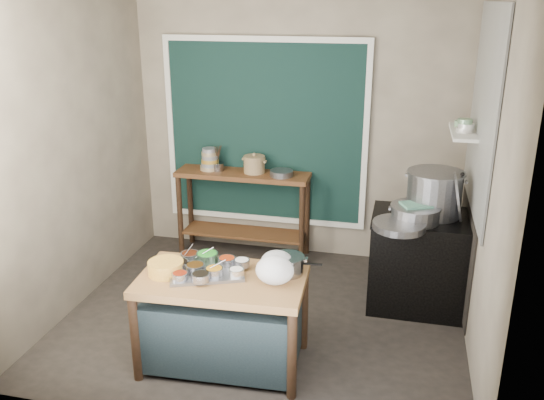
% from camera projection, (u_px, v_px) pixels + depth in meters
% --- Properties ---
extents(floor, '(3.50, 3.00, 0.02)m').
position_uv_depth(floor, '(264.00, 317.00, 5.22)').
color(floor, '#2B2521').
rests_on(floor, ground).
extents(back_wall, '(3.50, 0.02, 2.80)m').
position_uv_depth(back_wall, '(297.00, 129.00, 6.14)').
color(back_wall, gray).
rests_on(back_wall, floor).
extents(left_wall, '(0.02, 3.00, 2.80)m').
position_uv_depth(left_wall, '(72.00, 155.00, 5.13)').
color(left_wall, gray).
rests_on(left_wall, floor).
extents(right_wall, '(0.02, 3.00, 2.80)m').
position_uv_depth(right_wall, '(487.00, 183.00, 4.37)').
color(right_wall, gray).
rests_on(right_wall, floor).
extents(curtain_panel, '(2.10, 0.02, 1.90)m').
position_uv_depth(curtain_panel, '(265.00, 133.00, 6.19)').
color(curtain_panel, black).
rests_on(curtain_panel, back_wall).
extents(curtain_frame, '(2.22, 0.03, 2.02)m').
position_uv_depth(curtain_frame, '(265.00, 133.00, 6.18)').
color(curtain_frame, beige).
rests_on(curtain_frame, back_wall).
extents(tile_panel, '(0.02, 1.70, 1.70)m').
position_uv_depth(tile_panel, '(483.00, 111.00, 4.73)').
color(tile_panel, '#B2B2AA').
rests_on(tile_panel, right_wall).
extents(soot_patch, '(0.01, 1.30, 1.30)m').
position_uv_depth(soot_patch, '(467.00, 235.00, 5.20)').
color(soot_patch, black).
rests_on(soot_patch, right_wall).
extents(wall_shelf, '(0.22, 0.70, 0.03)m').
position_uv_depth(wall_shelf, '(464.00, 132.00, 5.11)').
color(wall_shelf, beige).
rests_on(wall_shelf, right_wall).
extents(prep_table, '(1.28, 0.78, 0.75)m').
position_uv_depth(prep_table, '(223.00, 321.00, 4.43)').
color(prep_table, brown).
rests_on(prep_table, floor).
extents(back_counter, '(1.45, 0.40, 0.95)m').
position_uv_depth(back_counter, '(243.00, 213.00, 6.35)').
color(back_counter, '#552E18').
rests_on(back_counter, floor).
extents(stove_block, '(0.90, 0.68, 0.85)m').
position_uv_depth(stove_block, '(420.00, 263.00, 5.29)').
color(stove_block, black).
rests_on(stove_block, floor).
extents(stove_top, '(0.92, 0.69, 0.03)m').
position_uv_depth(stove_top, '(424.00, 218.00, 5.14)').
color(stove_top, black).
rests_on(stove_top, stove_block).
extents(condiment_tray, '(0.65, 0.57, 0.02)m').
position_uv_depth(condiment_tray, '(206.00, 272.00, 4.37)').
color(condiment_tray, gray).
rests_on(condiment_tray, prep_table).
extents(condiment_bowls, '(0.59, 0.48, 0.07)m').
position_uv_depth(condiment_bowls, '(204.00, 265.00, 4.38)').
color(condiment_bowls, gray).
rests_on(condiment_bowls, condiment_tray).
extents(yellow_basin, '(0.32, 0.32, 0.10)m').
position_uv_depth(yellow_basin, '(166.00, 268.00, 4.34)').
color(yellow_basin, gold).
rests_on(yellow_basin, prep_table).
extents(saucepan, '(0.29, 0.29, 0.14)m').
position_uv_depth(saucepan, '(288.00, 265.00, 4.35)').
color(saucepan, gray).
rests_on(saucepan, prep_table).
extents(plastic_bag_a, '(0.29, 0.25, 0.21)m').
position_uv_depth(plastic_bag_a, '(275.00, 270.00, 4.18)').
color(plastic_bag_a, white).
rests_on(plastic_bag_a, prep_table).
extents(plastic_bag_b, '(0.29, 0.27, 0.19)m').
position_uv_depth(plastic_bag_b, '(277.00, 262.00, 4.34)').
color(plastic_bag_b, white).
rests_on(plastic_bag_b, prep_table).
extents(bowl_stack, '(0.21, 0.21, 0.24)m').
position_uv_depth(bowl_stack, '(210.00, 160.00, 6.26)').
color(bowl_stack, tan).
rests_on(bowl_stack, back_counter).
extents(utensil_cup, '(0.15, 0.15, 0.08)m').
position_uv_depth(utensil_cup, '(218.00, 166.00, 6.25)').
color(utensil_cup, gray).
rests_on(utensil_cup, back_counter).
extents(ceramic_crock, '(0.29, 0.29, 0.16)m').
position_uv_depth(ceramic_crock, '(254.00, 165.00, 6.16)').
color(ceramic_crock, olive).
rests_on(ceramic_crock, back_counter).
extents(wide_bowl, '(0.27, 0.27, 0.06)m').
position_uv_depth(wide_bowl, '(281.00, 173.00, 6.06)').
color(wide_bowl, gray).
rests_on(wide_bowl, back_counter).
extents(stock_pot, '(0.61, 0.61, 0.40)m').
position_uv_depth(stock_pot, '(434.00, 193.00, 5.12)').
color(stock_pot, gray).
rests_on(stock_pot, stove_top).
extents(pot_lid, '(0.12, 0.44, 0.44)m').
position_uv_depth(pot_lid, '(458.00, 197.00, 4.98)').
color(pot_lid, gray).
rests_on(pot_lid, stove_top).
extents(steamer, '(0.54, 0.54, 0.14)m').
position_uv_depth(steamer, '(415.00, 213.00, 5.01)').
color(steamer, gray).
rests_on(steamer, stove_top).
extents(green_cloth, '(0.30, 0.27, 0.02)m').
position_uv_depth(green_cloth, '(416.00, 205.00, 4.98)').
color(green_cloth, slate).
rests_on(green_cloth, steamer).
extents(shallow_pan, '(0.46, 0.46, 0.06)m').
position_uv_depth(shallow_pan, '(399.00, 226.00, 4.86)').
color(shallow_pan, gray).
rests_on(shallow_pan, stove_top).
extents(shelf_bowl_stack, '(0.15, 0.15, 0.12)m').
position_uv_depth(shelf_bowl_stack, '(465.00, 126.00, 5.02)').
color(shelf_bowl_stack, silver).
rests_on(shelf_bowl_stack, wall_shelf).
extents(shelf_bowl_green, '(0.20, 0.20, 0.05)m').
position_uv_depth(shelf_bowl_green, '(463.00, 124.00, 5.24)').
color(shelf_bowl_green, gray).
rests_on(shelf_bowl_green, wall_shelf).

